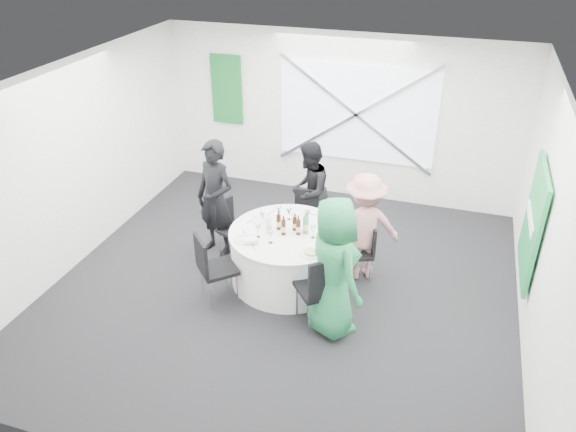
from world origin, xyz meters
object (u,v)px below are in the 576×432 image
(chair_front_right, at_px, (321,286))
(chair_front_left, at_px, (211,264))
(chair_back, at_px, (305,214))
(person_woman_green, at_px, (334,268))
(green_water_bottle, at_px, (306,225))
(banquet_table, at_px, (288,256))
(chair_back_right, at_px, (364,248))
(clear_water_bottle, at_px, (269,225))
(chair_back_left, at_px, (230,224))
(person_man_back, at_px, (309,191))
(person_woman_pink, at_px, (364,227))
(person_man_back_left, at_px, (215,199))

(chair_front_right, relative_size, chair_front_left, 1.06)
(chair_back, distance_m, chair_front_right, 1.97)
(chair_front_right, relative_size, person_woman_green, 0.59)
(person_woman_green, height_order, green_water_bottle, person_woman_green)
(banquet_table, distance_m, chair_back_right, 1.03)
(chair_front_right, xyz_separation_m, clear_water_bottle, (-0.90, 0.70, 0.27))
(chair_back, distance_m, chair_front_left, 1.90)
(clear_water_bottle, bearing_deg, banquet_table, 24.99)
(chair_back_left, xyz_separation_m, chair_back_right, (1.97, -0.03, -0.01))
(chair_back_right, height_order, chair_front_left, chair_front_left)
(chair_front_right, relative_size, person_man_back, 0.68)
(banquet_table, relative_size, clear_water_bottle, 5.16)
(chair_back_left, xyz_separation_m, clear_water_bottle, (0.78, -0.51, 0.39))
(chair_back_right, height_order, green_water_bottle, green_water_bottle)
(banquet_table, xyz_separation_m, person_woman_pink, (0.93, 0.42, 0.38))
(banquet_table, xyz_separation_m, person_man_back, (-0.07, 1.24, 0.38))
(person_woman_green, bearing_deg, green_water_bottle, -11.09)
(person_man_back, bearing_deg, person_man_back_left, -56.50)
(person_man_back_left, distance_m, green_water_bottle, 1.47)
(chair_back_left, bearing_deg, chair_front_left, -146.63)
(chair_back_left, relative_size, chair_front_left, 0.87)
(chair_back_right, xyz_separation_m, chair_front_left, (-1.73, -1.11, 0.09))
(person_man_back_left, height_order, person_woman_pink, person_man_back_left)
(chair_back_right, relative_size, person_man_back_left, 0.48)
(person_man_back, bearing_deg, clear_water_bottle, -10.00)
(chair_back_right, distance_m, person_woman_pink, 0.29)
(green_water_bottle, distance_m, clear_water_bottle, 0.48)
(chair_back_right, relative_size, clear_water_bottle, 2.72)
(person_man_back, xyz_separation_m, person_woman_pink, (0.99, -0.82, 0.01))
(banquet_table, distance_m, chair_back_left, 1.09)
(chair_back_right, height_order, person_man_back, person_man_back)
(person_man_back, height_order, clear_water_bottle, person_man_back)
(person_man_back_left, xyz_separation_m, person_man_back, (1.14, 0.85, -0.11))
(banquet_table, bearing_deg, person_man_back, 93.04)
(person_woman_pink, bearing_deg, chair_back_left, -23.97)
(chair_back_right, xyz_separation_m, person_man_back_left, (-2.16, 0.03, 0.39))
(green_water_bottle, height_order, clear_water_bottle, clear_water_bottle)
(chair_front_right, distance_m, clear_water_bottle, 1.17)
(chair_front_right, xyz_separation_m, person_man_back, (-0.73, 2.05, 0.15))
(chair_back_right, bearing_deg, chair_front_right, -34.90)
(chair_back_left, height_order, person_woman_pink, person_woman_pink)
(chair_back, bearing_deg, person_man_back_left, -155.04)
(chair_front_left, distance_m, clear_water_bottle, 0.89)
(chair_back_left, distance_m, person_woman_pink, 1.96)
(chair_front_right, distance_m, person_woman_green, 0.30)
(banquet_table, distance_m, clear_water_bottle, 0.56)
(chair_back_left, relative_size, person_man_back_left, 0.48)
(chair_back, relative_size, clear_water_bottle, 2.75)
(person_woman_pink, distance_m, green_water_bottle, 0.80)
(chair_front_left, relative_size, green_water_bottle, 3.24)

